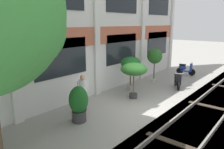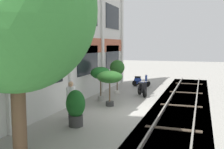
# 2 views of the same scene
# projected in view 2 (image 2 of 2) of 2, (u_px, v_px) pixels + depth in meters

# --- Properties ---
(ground_plane) EXTENTS (80.00, 80.00, 0.00)m
(ground_plane) POSITION_uv_depth(u_px,v_px,m) (122.00, 110.00, 12.58)
(ground_plane) COLOR gray
(apartment_facade) EXTENTS (18.18, 0.64, 7.50)m
(apartment_facade) POSITION_uv_depth(u_px,v_px,m) (65.00, 33.00, 13.13)
(apartment_facade) COLOR silver
(apartment_facade) RESTS_ON ground
(rail_tracks) EXTENTS (25.82, 2.80, 0.43)m
(rail_tracks) POSITION_uv_depth(u_px,v_px,m) (178.00, 118.00, 11.75)
(rail_tracks) COLOR #5B5449
(rail_tracks) RESTS_ON ground
(broadleaf_tree) EXTENTS (4.59, 4.37, 6.27)m
(broadleaf_tree) POSITION_uv_depth(u_px,v_px,m) (15.00, 14.00, 6.88)
(broadleaf_tree) COLOR brown
(broadleaf_tree) RESTS_ON ground
(potted_plant_tall_urn) EXTENTS (0.94, 0.94, 2.18)m
(potted_plant_tall_urn) POSITION_uv_depth(u_px,v_px,m) (117.00, 68.00, 16.76)
(potted_plant_tall_urn) COLOR beige
(potted_plant_tall_urn) RESTS_ON ground
(potted_plant_low_pan) EXTENTS (1.32, 1.32, 1.82)m
(potted_plant_low_pan) POSITION_uv_depth(u_px,v_px,m) (110.00, 78.00, 13.34)
(potted_plant_low_pan) COLOR #333333
(potted_plant_low_pan) RESTS_ON ground
(potted_plant_terracotta_small) EXTENTS (1.13, 1.13, 1.91)m
(potted_plant_terracotta_small) POSITION_uv_depth(u_px,v_px,m) (101.00, 74.00, 14.62)
(potted_plant_terracotta_small) COLOR gray
(potted_plant_terracotta_small) RESTS_ON ground
(potted_plant_glazed_jar) EXTENTS (0.74, 0.74, 1.42)m
(potted_plant_glazed_jar) POSITION_uv_depth(u_px,v_px,m) (76.00, 107.00, 10.06)
(potted_plant_glazed_jar) COLOR #333333
(potted_plant_glazed_jar) RESTS_ON ground
(scooter_near_curb) EXTENTS (0.50, 1.38, 0.98)m
(scooter_near_curb) POSITION_uv_depth(u_px,v_px,m) (140.00, 81.00, 19.75)
(scooter_near_curb) COLOR black
(scooter_near_curb) RESTS_ON ground
(scooter_second_parked) EXTENTS (1.21, 0.84, 0.98)m
(scooter_second_parked) POSITION_uv_depth(u_px,v_px,m) (142.00, 89.00, 16.14)
(scooter_second_parked) COLOR black
(scooter_second_parked) RESTS_ON ground
(resident_by_doorway) EXTENTS (0.52, 0.34, 1.61)m
(resident_by_doorway) POSITION_uv_depth(u_px,v_px,m) (71.00, 99.00, 11.05)
(resident_by_doorway) COLOR #282833
(resident_by_doorway) RESTS_ON ground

